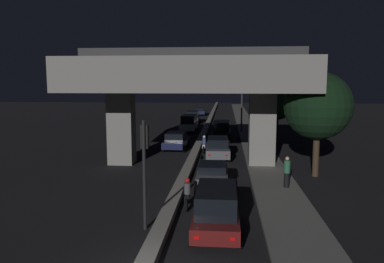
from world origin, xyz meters
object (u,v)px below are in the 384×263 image
Objects in this scene: street_lamp at (239,93)px; car_dark_blue_third_oncoming at (193,117)px; car_grey_third at (218,147)px; car_white_second_oncoming at (189,123)px; car_dark_red_lead at (216,209)px; motorcycle_white_filtering_far at (204,145)px; car_grey_second at (212,175)px; traffic_light_left_of_median at (145,155)px; car_dark_blue_lead_oncoming at (176,140)px; motorcycle_blue_filtering_mid at (202,167)px; motorcycle_black_filtering_near at (187,195)px; car_black_fourth at (221,131)px; car_dark_blue_fourth_oncoming at (200,111)px; pedestrian_on_sidewalk at (287,172)px.

street_lamp is 1.90× the size of car_dark_blue_third_oncoming.
car_grey_third is 0.95× the size of car_white_second_oncoming.
motorcycle_white_filtering_far is (-1.50, 17.30, -0.34)m from car_dark_red_lead.
motorcycle_white_filtering_far is (-1.11, 11.00, -0.15)m from car_grey_second.
street_lamp is at bearing 85.90° from car_white_second_oncoming.
traffic_light_left_of_median reaches higher than car_dark_blue_lead_oncoming.
car_dark_blue_third_oncoming is 22.84m from motorcycle_white_filtering_far.
street_lamp reaches higher than motorcycle_blue_filtering_mid.
traffic_light_left_of_median is 1.06× the size of car_dark_blue_third_oncoming.
traffic_light_left_of_median is 2.52× the size of motorcycle_black_filtering_near.
street_lamp is 1.77× the size of car_dark_blue_lead_oncoming.
motorcycle_white_filtering_far is (-0.03, 14.49, 0.00)m from motorcycle_black_filtering_near.
traffic_light_left_of_median is 3.95m from motorcycle_black_filtering_near.
car_grey_third is 2.65m from motorcycle_white_filtering_far.
car_grey_second is at bearing 177.38° from car_grey_third.
street_lamp is 7.85m from car_black_fourth.
motorcycle_blue_filtering_mid is at bearing -174.92° from motorcycle_white_filtering_far.
car_dark_blue_fourth_oncoming is at bearing 179.28° from car_dark_blue_third_oncoming.
motorcycle_blue_filtering_mid is 8.35m from motorcycle_white_filtering_far.
car_grey_third is at bearing 1.01° from car_dark_red_lead.
car_dark_red_lead reaches higher than car_dark_blue_lead_oncoming.
car_dark_blue_lead_oncoming is at bearing 143.94° from car_black_fourth.
traffic_light_left_of_median reaches higher than car_dark_red_lead.
car_dark_red_lead is 2.46× the size of pedestrian_on_sidewalk.
traffic_light_left_of_median is 0.93× the size of car_white_second_oncoming.
car_grey_second is 2.77m from motorcycle_blue_filtering_mid.
traffic_light_left_of_median is 2.57× the size of pedestrian_on_sidewalk.
car_grey_third is at bearing 4.10° from car_dark_blue_fourth_oncoming.
motorcycle_white_filtering_far is 1.05× the size of pedestrian_on_sidewalk.
car_dark_blue_lead_oncoming is at bearing -116.98° from street_lamp.
traffic_light_left_of_median reaches higher than motorcycle_blue_filtering_mid.
motorcycle_black_filtering_near is at bearing -146.78° from pedestrian_on_sidewalk.
motorcycle_white_filtering_far is at bearing 25.70° from car_grey_third.
motorcycle_blue_filtering_mid is 5.65m from pedestrian_on_sidewalk.
car_grey_third is 6.08m from motorcycle_blue_filtering_mid.
car_grey_second is (-2.30, -24.05, -4.00)m from street_lamp.
traffic_light_left_of_median reaches higher than pedestrian_on_sidewalk.
car_dark_blue_third_oncoming is at bearing 7.71° from car_grey_third.
car_grey_third is (2.65, 14.87, -2.23)m from traffic_light_left_of_median.
car_grey_third is at bearing 9.33° from car_dark_blue_third_oncoming.
pedestrian_on_sidewalk reaches higher than car_dark_blue_fourth_oncoming.
pedestrian_on_sidewalk is (3.86, -17.49, -0.02)m from car_black_fourth.
car_dark_blue_third_oncoming is 2.43× the size of pedestrian_on_sidewalk.
motorcycle_black_filtering_near is at bearing -177.07° from motorcycle_white_filtering_far.
car_dark_red_lead is at bearing 179.18° from car_grey_third.
motorcycle_blue_filtering_mid is 1.05× the size of motorcycle_white_filtering_far.
car_dark_red_lead is at bearing 14.30° from car_dark_blue_lead_oncoming.
car_dark_blue_third_oncoming is at bearing -176.18° from car_white_second_oncoming.
street_lamp is 1.82× the size of car_black_fourth.
motorcycle_white_filtering_far is at bearing 12.62° from car_white_second_oncoming.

